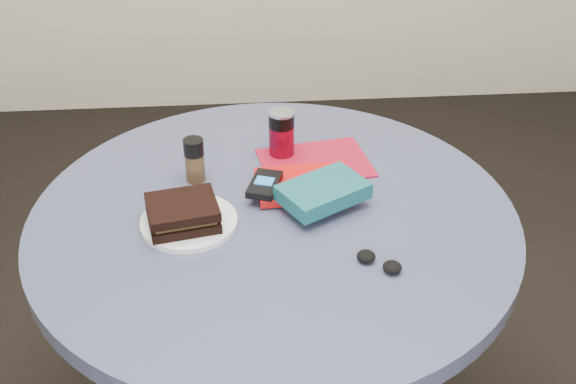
{
  "coord_description": "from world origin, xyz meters",
  "views": [
    {
      "loc": [
        -0.06,
        -1.2,
        1.61
      ],
      "look_at": [
        0.03,
        0.0,
        0.8
      ],
      "focal_mm": 45.0,
      "sensor_mm": 36.0,
      "label": 1
    }
  ],
  "objects": [
    {
      "name": "magazine",
      "position": [
        0.11,
        0.19,
        0.75
      ],
      "size": [
        0.27,
        0.22,
        0.0
      ],
      "primitive_type": "cube",
      "rotation": [
        0.0,
        0.0,
        0.17
      ],
      "color": "maroon",
      "rests_on": "table"
    },
    {
      "name": "plate",
      "position": [
        -0.17,
        -0.03,
        0.76
      ],
      "size": [
        0.25,
        0.25,
        0.01
      ],
      "primitive_type": "cylinder",
      "rotation": [
        0.0,
        0.0,
        0.33
      ],
      "color": "white",
      "rests_on": "table"
    },
    {
      "name": "headphones",
      "position": [
        0.18,
        -0.18,
        0.76
      ],
      "size": [
        0.09,
        0.09,
        0.02
      ],
      "color": "black",
      "rests_on": "table"
    },
    {
      "name": "pepper_grinder",
      "position": [
        -0.16,
        0.14,
        0.8
      ],
      "size": [
        0.05,
        0.05,
        0.1
      ],
      "color": "#4B3620",
      "rests_on": "table"
    },
    {
      "name": "novel",
      "position": [
        0.1,
        0.01,
        0.79
      ],
      "size": [
        0.2,
        0.18,
        0.03
      ],
      "primitive_type": "cube",
      "rotation": [
        0.0,
        0.0,
        0.52
      ],
      "color": "#125059",
      "rests_on": "red_book"
    },
    {
      "name": "soda_can",
      "position": [
        0.03,
        0.23,
        0.81
      ],
      "size": [
        0.07,
        0.07,
        0.11
      ],
      "color": "#640519",
      "rests_on": "table"
    },
    {
      "name": "table",
      "position": [
        0.0,
        0.0,
        0.59
      ],
      "size": [
        1.0,
        1.0,
        0.75
      ],
      "color": "black",
      "rests_on": "ground"
    },
    {
      "name": "mp3_player",
      "position": [
        -0.01,
        0.06,
        0.78
      ],
      "size": [
        0.08,
        0.11,
        0.02
      ],
      "color": "black",
      "rests_on": "red_book"
    },
    {
      "name": "sandwich",
      "position": [
        -0.18,
        -0.04,
        0.79
      ],
      "size": [
        0.15,
        0.14,
        0.05
      ],
      "color": "black",
      "rests_on": "plate"
    },
    {
      "name": "red_book",
      "position": [
        0.07,
        0.08,
        0.76
      ],
      "size": [
        0.21,
        0.15,
        0.02
      ],
      "primitive_type": "cube",
      "rotation": [
        0.0,
        0.0,
        0.06
      ],
      "color": "#B60E0F",
      "rests_on": "magazine"
    }
  ]
}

